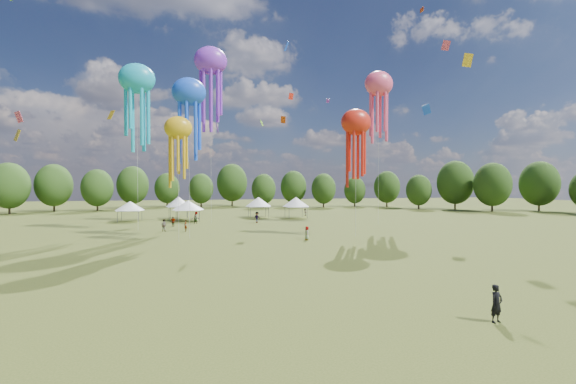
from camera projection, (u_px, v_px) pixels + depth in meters
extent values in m
plane|color=#384416|center=(300.00, 323.00, 17.36)|extent=(300.00, 300.00, 0.00)
imported|color=black|center=(497.00, 304.00, 17.41)|extent=(0.73, 0.54, 1.82)
imported|color=gray|center=(164.00, 225.00, 51.56)|extent=(1.07, 0.99, 1.76)
imported|color=gray|center=(196.00, 217.00, 65.38)|extent=(0.73, 0.99, 1.84)
imported|color=gray|center=(305.00, 212.00, 77.97)|extent=(0.79, 0.90, 1.55)
imported|color=gray|center=(257.00, 217.00, 63.59)|extent=(1.43, 1.29, 1.93)
imported|color=gray|center=(173.00, 222.00, 57.57)|extent=(0.99, 0.54, 1.61)
imported|color=gray|center=(196.00, 219.00, 62.06)|extent=(1.51, 0.52, 1.61)
imported|color=gray|center=(186.00, 226.00, 51.69)|extent=(0.44, 0.63, 1.64)
imported|color=gray|center=(307.00, 233.00, 43.63)|extent=(0.52, 0.80, 1.64)
cylinder|color=#47474C|center=(117.00, 217.00, 63.93)|extent=(0.08, 0.08, 1.93)
cylinder|color=#47474C|center=(122.00, 215.00, 67.37)|extent=(0.08, 0.08, 1.93)
cylinder|color=#47474C|center=(139.00, 217.00, 64.76)|extent=(0.08, 0.08, 1.93)
cylinder|color=#47474C|center=(142.00, 215.00, 68.20)|extent=(0.08, 0.08, 1.93)
cube|color=white|center=(130.00, 211.00, 66.05)|extent=(3.94, 3.94, 0.10)
cone|color=white|center=(130.00, 206.00, 66.03)|extent=(5.12, 5.12, 1.66)
cylinder|color=#47474C|center=(169.00, 214.00, 69.47)|extent=(0.08, 0.08, 2.30)
cylinder|color=#47474C|center=(170.00, 212.00, 72.68)|extent=(0.08, 0.08, 2.30)
cylinder|color=#47474C|center=(187.00, 213.00, 70.24)|extent=(0.08, 0.08, 2.30)
cylinder|color=#47474C|center=(188.00, 212.00, 73.45)|extent=(0.08, 0.08, 2.30)
cube|color=white|center=(179.00, 207.00, 71.44)|extent=(3.70, 3.70, 0.10)
cone|color=white|center=(178.00, 201.00, 71.42)|extent=(4.81, 4.81, 1.97)
cylinder|color=#47474C|center=(176.00, 217.00, 64.44)|extent=(0.08, 0.08, 1.98)
cylinder|color=#47474C|center=(178.00, 215.00, 68.34)|extent=(0.08, 0.08, 1.98)
cylinder|color=#47474C|center=(199.00, 216.00, 65.37)|extent=(0.08, 0.08, 1.98)
cylinder|color=#47474C|center=(199.00, 215.00, 69.28)|extent=(0.08, 0.08, 1.98)
cube|color=white|center=(188.00, 210.00, 66.84)|extent=(4.42, 4.42, 0.10)
cone|color=white|center=(188.00, 205.00, 66.82)|extent=(5.74, 5.74, 1.70)
cylinder|color=#47474C|center=(251.00, 213.00, 71.89)|extent=(0.08, 0.08, 2.20)
cylinder|color=#47474C|center=(248.00, 212.00, 75.42)|extent=(0.08, 0.08, 2.20)
cylinder|color=#47474C|center=(269.00, 213.00, 72.73)|extent=(0.08, 0.08, 2.20)
cylinder|color=#47474C|center=(266.00, 211.00, 76.27)|extent=(0.08, 0.08, 2.20)
cube|color=white|center=(258.00, 206.00, 74.06)|extent=(4.04, 4.04, 0.10)
cone|color=white|center=(258.00, 202.00, 74.04)|extent=(5.25, 5.25, 1.89)
cylinder|color=#47474C|center=(289.00, 213.00, 70.76)|extent=(0.08, 0.08, 2.21)
cylinder|color=#47474C|center=(285.00, 212.00, 74.35)|extent=(0.08, 0.08, 2.21)
cylinder|color=#47474C|center=(307.00, 213.00, 71.62)|extent=(0.08, 0.08, 2.21)
cylinder|color=#47474C|center=(302.00, 212.00, 75.20)|extent=(0.08, 0.08, 2.21)
cube|color=white|center=(296.00, 207.00, 72.96)|extent=(4.09, 4.09, 0.10)
cone|color=white|center=(296.00, 202.00, 72.94)|extent=(5.32, 5.32, 1.90)
ellipsoid|color=blue|center=(189.00, 92.00, 44.74)|extent=(4.16, 2.91, 3.53)
cylinder|color=beige|center=(189.00, 165.00, 44.91)|extent=(0.03, 0.03, 18.14)
ellipsoid|color=purple|center=(211.00, 61.00, 61.78)|extent=(5.60, 3.92, 4.76)
cylinder|color=beige|center=(211.00, 142.00, 62.04)|extent=(0.03, 0.03, 27.89)
ellipsoid|color=red|center=(356.00, 122.00, 46.35)|extent=(3.97, 2.78, 3.38)
cylinder|color=beige|center=(356.00, 179.00, 46.49)|extent=(0.03, 0.03, 14.69)
ellipsoid|color=#18B0D1|center=(137.00, 79.00, 51.95)|extent=(5.05, 3.54, 4.29)
cylinder|color=beige|center=(137.00, 155.00, 52.16)|extent=(0.03, 0.03, 21.93)
ellipsoid|color=gold|center=(178.00, 128.00, 41.62)|extent=(3.14, 2.20, 2.67)
cylinder|color=beige|center=(179.00, 185.00, 41.75)|extent=(0.03, 0.03, 13.21)
ellipsoid|color=#FF4B75|center=(379.00, 84.00, 61.23)|extent=(4.97, 3.48, 4.22)
cylinder|color=beige|center=(378.00, 154.00, 61.45)|extent=(0.03, 0.03, 23.80)
cube|color=#FF4B75|center=(201.00, 114.00, 77.70)|extent=(1.66, 1.54, 2.02)
cube|color=purple|center=(328.00, 101.00, 85.85)|extent=(0.73, 0.64, 0.94)
cube|color=#E9450E|center=(283.00, 120.00, 60.66)|extent=(0.73, 1.00, 1.31)
cube|color=gold|center=(468.00, 60.00, 43.99)|extent=(1.27, 0.52, 1.59)
cube|color=#FF4B75|center=(446.00, 45.00, 55.32)|extent=(1.03, 1.05, 1.55)
cube|color=gold|center=(111.00, 115.00, 69.91)|extent=(1.68, 1.59, 1.92)
cube|color=blue|center=(287.00, 46.00, 63.37)|extent=(1.04, 1.94, 1.91)
cube|color=#FF4B75|center=(375.00, 81.00, 68.09)|extent=(2.11, 0.66, 2.59)
cube|color=red|center=(291.00, 96.00, 81.74)|extent=(1.27, 0.55, 1.50)
cube|color=#E9450E|center=(422.00, 10.00, 50.01)|extent=(0.42, 0.80, 0.86)
cube|color=gold|center=(17.00, 135.00, 59.25)|extent=(1.63, 1.22, 2.23)
cube|color=#76C720|center=(262.00, 123.00, 64.89)|extent=(0.70, 1.18, 1.23)
cube|color=blue|center=(426.00, 110.00, 51.91)|extent=(1.51, 0.61, 1.63)
cube|color=#FF4B75|center=(19.00, 117.00, 41.44)|extent=(1.10, 0.80, 1.31)
cube|color=purple|center=(217.00, 128.00, 63.57)|extent=(0.41, 1.59, 1.89)
cylinder|color=#38281C|center=(9.00, 207.00, 82.36)|extent=(0.44, 0.44, 3.36)
ellipsoid|color=#274316|center=(9.00, 186.00, 82.27)|extent=(8.40, 8.40, 10.51)
cylinder|color=#38281C|center=(54.00, 205.00, 90.98)|extent=(0.44, 0.44, 3.41)
ellipsoid|color=#274316|center=(54.00, 185.00, 90.88)|extent=(8.53, 8.53, 10.66)
cylinder|color=#38281C|center=(97.00, 205.00, 92.87)|extent=(0.44, 0.44, 3.07)
ellipsoid|color=#274316|center=(97.00, 188.00, 92.79)|extent=(7.66, 7.66, 9.58)
cylinder|color=#38281C|center=(133.00, 202.00, 102.60)|extent=(0.44, 0.44, 3.43)
ellipsoid|color=#274316|center=(133.00, 185.00, 102.51)|extent=(8.58, 8.58, 10.73)
cylinder|color=#38281C|center=(167.00, 202.00, 110.11)|extent=(0.44, 0.44, 2.95)
ellipsoid|color=#274316|center=(167.00, 188.00, 110.03)|extent=(7.37, 7.37, 9.21)
cylinder|color=#38281C|center=(201.00, 202.00, 108.67)|extent=(0.44, 0.44, 2.89)
ellipsoid|color=#274316|center=(201.00, 189.00, 108.59)|extent=(7.23, 7.23, 9.04)
cylinder|color=#38281C|center=(232.00, 200.00, 115.20)|extent=(0.44, 0.44, 3.84)
ellipsoid|color=#274316|center=(232.00, 183.00, 115.10)|extent=(9.60, 9.60, 11.99)
cylinder|color=#38281C|center=(264.00, 203.00, 106.40)|extent=(0.44, 0.44, 2.84)
ellipsoid|color=#274316|center=(264.00, 189.00, 106.32)|extent=(7.11, 7.11, 8.89)
cylinder|color=#38281C|center=(293.00, 202.00, 111.18)|extent=(0.44, 0.44, 3.16)
ellipsoid|color=#274316|center=(293.00, 187.00, 111.10)|extent=(7.91, 7.91, 9.88)
cylinder|color=#38281C|center=(324.00, 203.00, 107.41)|extent=(0.44, 0.44, 2.88)
ellipsoid|color=#274316|center=(324.00, 189.00, 107.33)|extent=(7.21, 7.21, 9.01)
cylinder|color=#38281C|center=(355.00, 202.00, 111.83)|extent=(0.44, 0.44, 2.63)
ellipsoid|color=#274316|center=(355.00, 190.00, 111.76)|extent=(6.57, 6.57, 8.22)
cylinder|color=#38281C|center=(387.00, 202.00, 110.51)|extent=(0.44, 0.44, 3.13)
ellipsoid|color=#274316|center=(387.00, 187.00, 110.42)|extent=(7.81, 7.81, 9.77)
cylinder|color=#38281C|center=(419.00, 204.00, 99.65)|extent=(0.44, 0.44, 2.72)
ellipsoid|color=#274316|center=(419.00, 190.00, 99.58)|extent=(6.80, 6.80, 8.50)
cylinder|color=#38281C|center=(455.00, 202.00, 99.00)|extent=(0.44, 0.44, 3.81)
ellipsoid|color=#274316|center=(455.00, 182.00, 98.90)|extent=(9.52, 9.52, 11.90)
cylinder|color=#38281C|center=(492.00, 204.00, 90.97)|extent=(0.44, 0.44, 3.51)
ellipsoid|color=#274316|center=(492.00, 184.00, 90.88)|extent=(8.78, 8.78, 10.97)
cylinder|color=#38281C|center=(539.00, 204.00, 92.47)|extent=(0.44, 0.44, 3.64)
ellipsoid|color=#274316|center=(539.00, 183.00, 92.37)|extent=(9.10, 9.10, 11.37)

